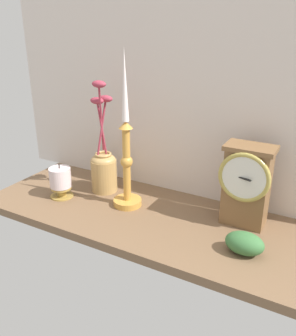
{
  "coord_description": "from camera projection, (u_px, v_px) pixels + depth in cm",
  "views": [
    {
      "loc": [
        42.83,
        -79.17,
        51.57
      ],
      "look_at": [
        -1.52,
        0.0,
        14.0
      ],
      "focal_mm": 39.5,
      "sensor_mm": 36.0,
      "label": 1
    }
  ],
  "objects": [
    {
      "name": "candlestick_tall_left",
      "position": [
        127.0,
        160.0,
        1.03
      ],
      "size": [
        8.27,
        8.27,
        44.61
      ],
      "color": "gold",
      "rests_on": "ground_plane"
    },
    {
      "name": "brass_vase_jar",
      "position": [
        104.0,
        165.0,
        1.14
      ],
      "size": [
        8.03,
        8.03,
        35.02
      ],
      "color": "tan",
      "rests_on": "ground_plane"
    },
    {
      "name": "back_wall",
      "position": [
        184.0,
        88.0,
        1.05
      ],
      "size": [
        120.0,
        2.0,
        65.0
      ],
      "primitive_type": "cube",
      "color": "beige",
      "rests_on": "ground_plane"
    },
    {
      "name": "mantel_clock",
      "position": [
        246.0,
        184.0,
        0.95
      ],
      "size": [
        13.14,
        9.03,
        21.81
      ],
      "color": "brown",
      "rests_on": "ground_plane"
    },
    {
      "name": "pillar_candle_front",
      "position": [
        61.0,
        181.0,
        1.12
      ],
      "size": [
        6.97,
        6.97,
        10.58
      ],
      "color": "#AE8B3F",
      "rests_on": "ground_plane"
    },
    {
      "name": "ground_plane",
      "position": [
        153.0,
        219.0,
        1.03
      ],
      "size": [
        100.0,
        36.0,
        2.4
      ],
      "primitive_type": "cube",
      "color": "brown"
    },
    {
      "name": "ivy_sprig",
      "position": [
        245.0,
        243.0,
        0.86
      ],
      "size": [
        9.16,
        6.41,
        5.24
      ],
      "color": "#386B38",
      "rests_on": "ground_plane"
    }
  ]
}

